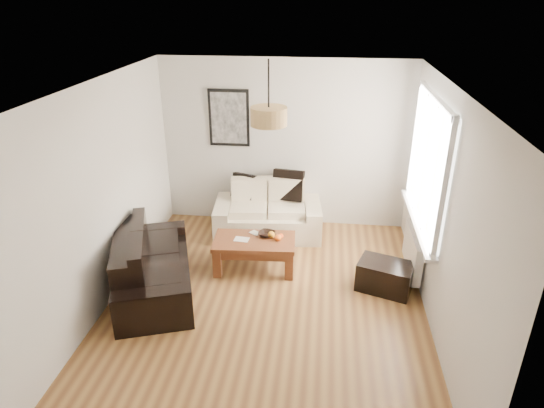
# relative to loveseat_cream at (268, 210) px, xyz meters

# --- Properties ---
(floor) EXTENTS (4.50, 4.50, 0.00)m
(floor) POSITION_rel_loveseat_cream_xyz_m (0.21, -1.78, -0.40)
(floor) COLOR brown
(floor) RESTS_ON ground
(ceiling) EXTENTS (3.80, 4.50, 0.00)m
(ceiling) POSITION_rel_loveseat_cream_xyz_m (0.21, -1.78, 2.20)
(ceiling) COLOR white
(ceiling) RESTS_ON floor
(wall_back) EXTENTS (3.80, 0.04, 2.60)m
(wall_back) POSITION_rel_loveseat_cream_xyz_m (0.21, 0.47, 0.90)
(wall_back) COLOR silver
(wall_back) RESTS_ON floor
(wall_front) EXTENTS (3.80, 0.04, 2.60)m
(wall_front) POSITION_rel_loveseat_cream_xyz_m (0.21, -4.03, 0.90)
(wall_front) COLOR silver
(wall_front) RESTS_ON floor
(wall_left) EXTENTS (0.04, 4.50, 2.60)m
(wall_left) POSITION_rel_loveseat_cream_xyz_m (-1.69, -1.78, 0.90)
(wall_left) COLOR silver
(wall_left) RESTS_ON floor
(wall_right) EXTENTS (0.04, 4.50, 2.60)m
(wall_right) POSITION_rel_loveseat_cream_xyz_m (2.11, -1.78, 0.90)
(wall_right) COLOR silver
(wall_right) RESTS_ON floor
(window_bay) EXTENTS (0.14, 1.90, 1.60)m
(window_bay) POSITION_rel_loveseat_cream_xyz_m (2.07, -0.98, 1.20)
(window_bay) COLOR white
(window_bay) RESTS_ON wall_right
(radiator) EXTENTS (0.10, 0.90, 0.52)m
(radiator) POSITION_rel_loveseat_cream_xyz_m (2.03, -0.98, -0.02)
(radiator) COLOR white
(radiator) RESTS_ON wall_right
(poster) EXTENTS (0.62, 0.04, 0.87)m
(poster) POSITION_rel_loveseat_cream_xyz_m (-0.64, 0.44, 1.30)
(poster) COLOR black
(poster) RESTS_ON wall_back
(pendant_shade) EXTENTS (0.40, 0.40, 0.20)m
(pendant_shade) POSITION_rel_loveseat_cream_xyz_m (0.21, -1.48, 1.83)
(pendant_shade) COLOR tan
(pendant_shade) RESTS_ON ceiling
(loveseat_cream) EXTENTS (1.69, 1.04, 0.80)m
(loveseat_cream) POSITION_rel_loveseat_cream_xyz_m (0.00, 0.00, 0.00)
(loveseat_cream) COLOR beige
(loveseat_cream) RESTS_ON floor
(sofa_leather) EXTENTS (1.40, 1.96, 0.77)m
(sofa_leather) POSITION_rel_loveseat_cream_xyz_m (-1.22, -1.67, -0.02)
(sofa_leather) COLOR black
(sofa_leather) RESTS_ON floor
(coffee_table) EXTENTS (1.11, 0.65, 0.44)m
(coffee_table) POSITION_rel_loveseat_cream_xyz_m (-0.05, -1.03, -0.18)
(coffee_table) COLOR brown
(coffee_table) RESTS_ON floor
(ottoman) EXTENTS (0.76, 0.61, 0.38)m
(ottoman) POSITION_rel_loveseat_cream_xyz_m (1.66, -1.32, -0.21)
(ottoman) COLOR black
(ottoman) RESTS_ON floor
(cushion_left) EXTENTS (0.39, 0.25, 0.37)m
(cushion_left) POSITION_rel_loveseat_cream_xyz_m (-0.40, 0.19, 0.30)
(cushion_left) COLOR black
(cushion_left) RESTS_ON loveseat_cream
(cushion_right) EXTENTS (0.49, 0.21, 0.47)m
(cushion_right) POSITION_rel_loveseat_cream_xyz_m (0.29, 0.19, 0.34)
(cushion_right) COLOR black
(cushion_right) RESTS_ON loveseat_cream
(fruit_bowl) EXTENTS (0.27, 0.27, 0.05)m
(fruit_bowl) POSITION_rel_loveseat_cream_xyz_m (0.10, -0.90, 0.07)
(fruit_bowl) COLOR black
(fruit_bowl) RESTS_ON coffee_table
(orange_a) EXTENTS (0.10, 0.10, 0.09)m
(orange_a) POSITION_rel_loveseat_cream_xyz_m (0.27, -1.01, 0.08)
(orange_a) COLOR orange
(orange_a) RESTS_ON fruit_bowl
(orange_b) EXTENTS (0.08, 0.08, 0.07)m
(orange_b) POSITION_rel_loveseat_cream_xyz_m (0.30, -0.95, 0.08)
(orange_b) COLOR #F64F14
(orange_b) RESTS_ON fruit_bowl
(orange_c) EXTENTS (0.12, 0.12, 0.09)m
(orange_c) POSITION_rel_loveseat_cream_xyz_m (0.17, -0.94, 0.08)
(orange_c) COLOR orange
(orange_c) RESTS_ON fruit_bowl
(papers) EXTENTS (0.21, 0.15, 0.01)m
(papers) POSITION_rel_loveseat_cream_xyz_m (-0.22, -1.04, 0.05)
(papers) COLOR silver
(papers) RESTS_ON coffee_table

